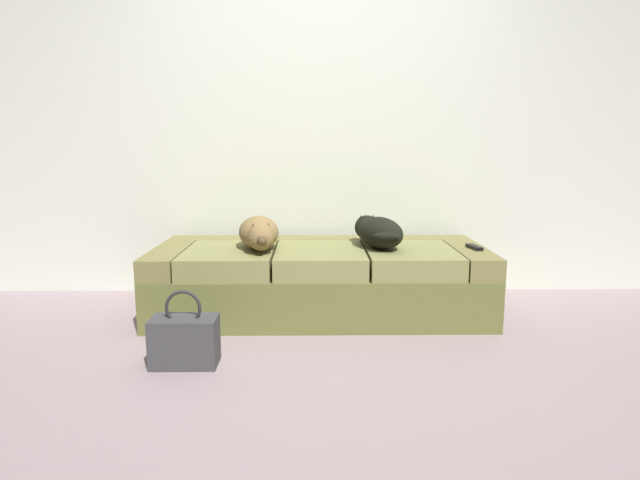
% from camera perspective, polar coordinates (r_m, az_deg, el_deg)
% --- Properties ---
extents(ground_plane, '(10.00, 10.00, 0.00)m').
position_cam_1_polar(ground_plane, '(2.64, 0.25, -13.90)').
color(ground_plane, gray).
extents(back_wall, '(6.40, 0.10, 2.80)m').
position_cam_1_polar(back_wall, '(4.01, -0.11, 14.71)').
color(back_wall, silver).
rests_on(back_wall, ground).
extents(couch, '(2.07, 0.89, 0.43)m').
position_cam_1_polar(couch, '(3.51, -0.01, -4.14)').
color(couch, brown).
rests_on(couch, ground).
extents(dog_tan, '(0.31, 0.58, 0.20)m').
position_cam_1_polar(dog_tan, '(3.38, -6.34, 0.74)').
color(dog_tan, olive).
rests_on(dog_tan, couch).
extents(dog_dark, '(0.36, 0.55, 0.19)m').
position_cam_1_polar(dog_dark, '(3.45, 5.99, 0.88)').
color(dog_dark, black).
rests_on(dog_dark, couch).
extents(tv_remote, '(0.07, 0.16, 0.02)m').
position_cam_1_polar(tv_remote, '(3.51, 15.74, -0.73)').
color(tv_remote, black).
rests_on(tv_remote, couch).
extents(handbag, '(0.32, 0.18, 0.38)m').
position_cam_1_polar(handbag, '(2.79, -13.90, -10.08)').
color(handbag, '#3B3B3F').
rests_on(handbag, ground).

